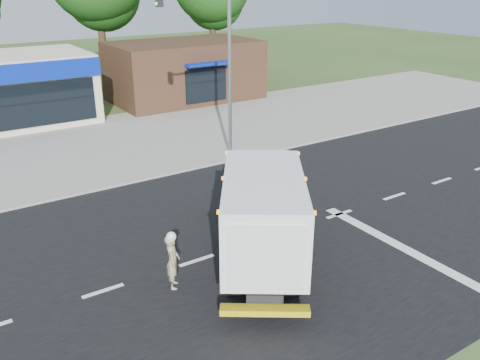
# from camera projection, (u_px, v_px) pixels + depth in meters

# --- Properties ---
(ground) EXTENTS (120.00, 120.00, 0.00)m
(ground) POSITION_uv_depth(u_px,v_px,m) (274.00, 236.00, 17.31)
(ground) COLOR #385123
(ground) RESTS_ON ground
(road_asphalt) EXTENTS (60.00, 14.00, 0.02)m
(road_asphalt) POSITION_uv_depth(u_px,v_px,m) (274.00, 236.00, 17.30)
(road_asphalt) COLOR black
(road_asphalt) RESTS_ON ground
(sidewalk) EXTENTS (60.00, 2.40, 0.12)m
(sidewalk) POSITION_uv_depth(u_px,v_px,m) (169.00, 164.00, 23.65)
(sidewalk) COLOR gray
(sidewalk) RESTS_ON ground
(parking_apron) EXTENTS (60.00, 9.00, 0.02)m
(parking_apron) POSITION_uv_depth(u_px,v_px,m) (123.00, 135.00, 28.16)
(parking_apron) COLOR gray
(parking_apron) RESTS_ON ground
(lane_markings) EXTENTS (55.20, 7.00, 0.01)m
(lane_markings) POSITION_uv_depth(u_px,v_px,m) (331.00, 241.00, 16.94)
(lane_markings) COLOR silver
(lane_markings) RESTS_ON road_asphalt
(ems_box_truck) EXTENTS (5.66, 6.94, 3.08)m
(ems_box_truck) POSITION_uv_depth(u_px,v_px,m) (263.00, 208.00, 15.19)
(ems_box_truck) COLOR black
(ems_box_truck) RESTS_ON ground
(emergency_worker) EXTENTS (0.62, 0.71, 1.75)m
(emergency_worker) POSITION_uv_depth(u_px,v_px,m) (173.00, 260.00, 14.17)
(emergency_worker) COLOR tan
(emergency_worker) RESTS_ON ground
(brown_storefront) EXTENTS (10.00, 6.70, 4.00)m
(brown_storefront) POSITION_uv_depth(u_px,v_px,m) (185.00, 71.00, 35.60)
(brown_storefront) COLOR #382316
(brown_storefront) RESTS_ON ground
(traffic_signal_pole) EXTENTS (3.51, 0.25, 8.00)m
(traffic_signal_pole) POSITION_uv_depth(u_px,v_px,m) (217.00, 55.00, 22.54)
(traffic_signal_pole) COLOR gray
(traffic_signal_pole) RESTS_ON ground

